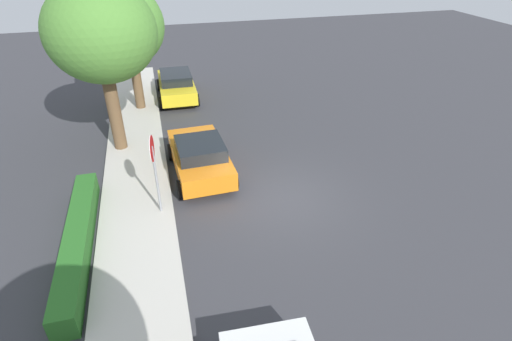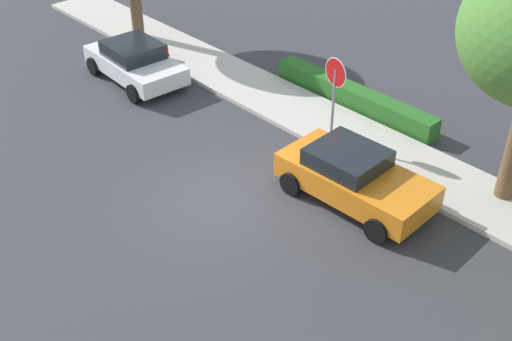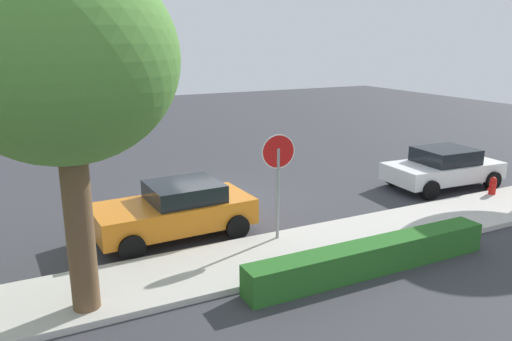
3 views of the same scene
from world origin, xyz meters
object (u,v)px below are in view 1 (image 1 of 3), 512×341
parked_car_yellow (176,85)px  street_tree_mid_block (101,34)px  stop_sign (154,161)px  street_tree_near_corner (125,26)px  parked_car_orange (200,156)px

parked_car_yellow → street_tree_mid_block: bearing=153.0°
stop_sign → street_tree_near_corner: bearing=3.8°
parked_car_orange → street_tree_mid_block: 5.58m
parked_car_orange → parked_car_yellow: bearing=0.8°
stop_sign → parked_car_yellow: size_ratio=0.66×
street_tree_mid_block → stop_sign: bearing=-165.5°
stop_sign → parked_car_orange: bearing=-36.5°
parked_car_orange → parked_car_yellow: (8.12, 0.11, 0.01)m
street_tree_near_corner → parked_car_yellow: bearing=-57.8°
parked_car_orange → parked_car_yellow: size_ratio=0.96×
parked_car_yellow → street_tree_near_corner: (-1.30, 2.07, 3.36)m
street_tree_near_corner → stop_sign: bearing=-176.2°
parked_car_orange → street_tree_near_corner: bearing=17.8°
parked_car_orange → parked_car_yellow: parked_car_orange is taller
parked_car_yellow → parked_car_orange: bearing=-179.2°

